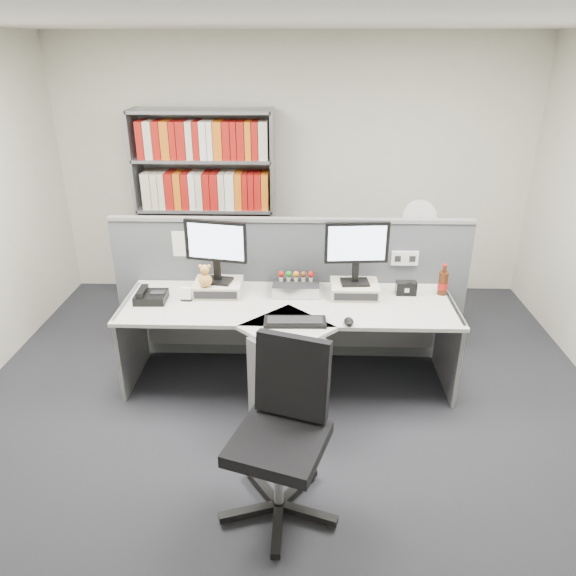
{
  "coord_description": "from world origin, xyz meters",
  "views": [
    {
      "loc": [
        0.11,
        -2.99,
        2.56
      ],
      "look_at": [
        0.0,
        0.65,
        0.92
      ],
      "focal_mm": 33.71,
      "sensor_mm": 36.0,
      "label": 1
    }
  ],
  "objects_px": {
    "desk_calendar": "(186,295)",
    "desktop_pc": "(296,286)",
    "desk_phone": "(150,296)",
    "speaker": "(406,288)",
    "monitor_left": "(216,246)",
    "cola_bottle": "(443,283)",
    "keyboard": "(295,322)",
    "shelving_unit": "(207,212)",
    "filing_cabinet": "(412,286)",
    "desk": "(288,346)",
    "monitor_right": "(357,248)",
    "mouse": "(349,321)",
    "desk_fan": "(418,220)",
    "office_chair": "(284,427)"
  },
  "relations": [
    {
      "from": "desk_calendar",
      "to": "desktop_pc",
      "type": "bearing_deg",
      "value": 12.82
    },
    {
      "from": "desktop_pc",
      "to": "desk_calendar",
      "type": "height_order",
      "value": "desk_calendar"
    },
    {
      "from": "desk_phone",
      "to": "speaker",
      "type": "relative_size",
      "value": 1.52
    },
    {
      "from": "monitor_left",
      "to": "desk_phone",
      "type": "height_order",
      "value": "monitor_left"
    },
    {
      "from": "desktop_pc",
      "to": "desk_calendar",
      "type": "xyz_separation_m",
      "value": [
        -0.86,
        -0.2,
        -0.0
      ]
    },
    {
      "from": "cola_bottle",
      "to": "keyboard",
      "type": "bearing_deg",
      "value": -155.31
    },
    {
      "from": "shelving_unit",
      "to": "filing_cabinet",
      "type": "xyz_separation_m",
      "value": [
        2.1,
        -0.45,
        -0.63
      ]
    },
    {
      "from": "desk",
      "to": "shelving_unit",
      "type": "distance_m",
      "value": 2.12
    },
    {
      "from": "monitor_left",
      "to": "filing_cabinet",
      "type": "xyz_separation_m",
      "value": [
        1.78,
        1.02,
        -0.77
      ]
    },
    {
      "from": "monitor_right",
      "to": "desk_calendar",
      "type": "relative_size",
      "value": 4.69
    },
    {
      "from": "mouse",
      "to": "filing_cabinet",
      "type": "height_order",
      "value": "mouse"
    },
    {
      "from": "monitor_right",
      "to": "desk_fan",
      "type": "bearing_deg",
      "value": 56.35
    },
    {
      "from": "desk_phone",
      "to": "desk_calendar",
      "type": "xyz_separation_m",
      "value": [
        0.28,
        0.02,
        0.01
      ]
    },
    {
      "from": "desktop_pc",
      "to": "filing_cabinet",
      "type": "bearing_deg",
      "value": 39.97
    },
    {
      "from": "desk_phone",
      "to": "desk_fan",
      "type": "relative_size",
      "value": 0.46
    },
    {
      "from": "desk_calendar",
      "to": "office_chair",
      "type": "relative_size",
      "value": 0.1
    },
    {
      "from": "cola_bottle",
      "to": "shelving_unit",
      "type": "height_order",
      "value": "shelving_unit"
    },
    {
      "from": "monitor_right",
      "to": "monitor_left",
      "type": "bearing_deg",
      "value": 180.0
    },
    {
      "from": "desk_phone",
      "to": "office_chair",
      "type": "distance_m",
      "value": 1.72
    },
    {
      "from": "desk_phone",
      "to": "shelving_unit",
      "type": "height_order",
      "value": "shelving_unit"
    },
    {
      "from": "desk_phone",
      "to": "cola_bottle",
      "type": "xyz_separation_m",
      "value": [
        2.32,
        0.2,
        0.06
      ]
    },
    {
      "from": "mouse",
      "to": "desk_calendar",
      "type": "height_order",
      "value": "desk_calendar"
    },
    {
      "from": "speaker",
      "to": "desk_fan",
      "type": "bearing_deg",
      "value": 75.3
    },
    {
      "from": "monitor_right",
      "to": "filing_cabinet",
      "type": "distance_m",
      "value": 1.44
    },
    {
      "from": "shelving_unit",
      "to": "office_chair",
      "type": "distance_m",
      "value": 3.11
    },
    {
      "from": "shelving_unit",
      "to": "filing_cabinet",
      "type": "relative_size",
      "value": 2.86
    },
    {
      "from": "desktop_pc",
      "to": "cola_bottle",
      "type": "distance_m",
      "value": 1.18
    },
    {
      "from": "keyboard",
      "to": "desk_calendar",
      "type": "distance_m",
      "value": 0.94
    },
    {
      "from": "monitor_left",
      "to": "office_chair",
      "type": "height_order",
      "value": "monitor_left"
    },
    {
      "from": "mouse",
      "to": "cola_bottle",
      "type": "distance_m",
      "value": 0.96
    },
    {
      "from": "filing_cabinet",
      "to": "office_chair",
      "type": "distance_m",
      "value": 2.77
    },
    {
      "from": "desk_calendar",
      "to": "filing_cabinet",
      "type": "height_order",
      "value": "desk_calendar"
    },
    {
      "from": "desktop_pc",
      "to": "office_chair",
      "type": "xyz_separation_m",
      "value": [
        -0.04,
        -1.53,
        -0.2
      ]
    },
    {
      "from": "desk_calendar",
      "to": "shelving_unit",
      "type": "distance_m",
      "value": 1.62
    },
    {
      "from": "shelving_unit",
      "to": "desk_calendar",
      "type": "bearing_deg",
      "value": -86.64
    },
    {
      "from": "desk",
      "to": "shelving_unit",
      "type": "bearing_deg",
      "value": 115.96
    },
    {
      "from": "monitor_right",
      "to": "mouse",
      "type": "distance_m",
      "value": 0.64
    },
    {
      "from": "mouse",
      "to": "monitor_right",
      "type": "bearing_deg",
      "value": 80.99
    },
    {
      "from": "desk",
      "to": "desk_phone",
      "type": "xyz_separation_m",
      "value": [
        -1.09,
        0.22,
        0.3
      ]
    },
    {
      "from": "monitor_right",
      "to": "cola_bottle",
      "type": "xyz_separation_m",
      "value": [
        0.71,
        0.03,
        -0.31
      ]
    },
    {
      "from": "cola_bottle",
      "to": "desk_fan",
      "type": "bearing_deg",
      "value": 91.89
    },
    {
      "from": "speaker",
      "to": "cola_bottle",
      "type": "xyz_separation_m",
      "value": [
        0.29,
        0.01,
        0.04
      ]
    },
    {
      "from": "desk_fan",
      "to": "filing_cabinet",
      "type": "bearing_deg",
      "value": 90.0
    },
    {
      "from": "desk_calendar",
      "to": "desk_phone",
      "type": "bearing_deg",
      "value": -175.38
    },
    {
      "from": "monitor_right",
      "to": "desk_calendar",
      "type": "distance_m",
      "value": 1.38
    },
    {
      "from": "mouse",
      "to": "speaker",
      "type": "bearing_deg",
      "value": 46.86
    },
    {
      "from": "speaker",
      "to": "shelving_unit",
      "type": "relative_size",
      "value": 0.08
    },
    {
      "from": "keyboard",
      "to": "speaker",
      "type": "xyz_separation_m",
      "value": [
        0.88,
        0.53,
        0.04
      ]
    },
    {
      "from": "mouse",
      "to": "shelving_unit",
      "type": "height_order",
      "value": "shelving_unit"
    },
    {
      "from": "monitor_right",
      "to": "desk_calendar",
      "type": "height_order",
      "value": "monitor_right"
    }
  ]
}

